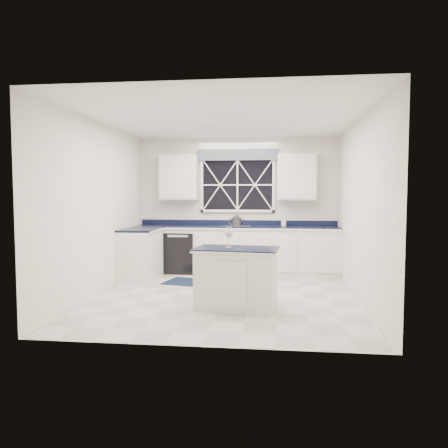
# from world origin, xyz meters

# --- Properties ---
(ground) EXTENTS (4.50, 4.50, 0.00)m
(ground) POSITION_xyz_m (0.00, 0.00, 0.00)
(ground) COLOR #B9B9B4
(ground) RESTS_ON ground
(back_wall) EXTENTS (4.00, 0.10, 2.70)m
(back_wall) POSITION_xyz_m (0.00, 2.25, 1.35)
(back_wall) COLOR silver
(back_wall) RESTS_ON ground
(base_cabinets) EXTENTS (3.99, 1.60, 0.90)m
(base_cabinets) POSITION_xyz_m (-0.33, 1.78, 0.45)
(base_cabinets) COLOR silver
(base_cabinets) RESTS_ON ground
(countertop) EXTENTS (3.98, 0.64, 0.04)m
(countertop) POSITION_xyz_m (0.00, 1.95, 0.92)
(countertop) COLOR black
(countertop) RESTS_ON base_cabinets
(dishwasher) EXTENTS (0.60, 0.58, 0.82)m
(dishwasher) POSITION_xyz_m (-1.10, 1.95, 0.41)
(dishwasher) COLOR black
(dishwasher) RESTS_ON ground
(window) EXTENTS (1.65, 0.09, 1.26)m
(window) POSITION_xyz_m (0.00, 2.20, 1.83)
(window) COLOR black
(window) RESTS_ON ground
(upper_cabinets) EXTENTS (3.10, 0.34, 0.90)m
(upper_cabinets) POSITION_xyz_m (0.00, 2.08, 1.90)
(upper_cabinets) COLOR silver
(upper_cabinets) RESTS_ON ground
(faucet) EXTENTS (0.05, 0.20, 0.30)m
(faucet) POSITION_xyz_m (0.00, 2.14, 1.10)
(faucet) COLOR silver
(faucet) RESTS_ON countertop
(island) EXTENTS (1.18, 0.79, 0.83)m
(island) POSITION_xyz_m (0.23, -0.66, 0.42)
(island) COLOR silver
(island) RESTS_ON ground
(rug) EXTENTS (1.58, 1.15, 0.02)m
(rug) POSITION_xyz_m (-0.52, 0.85, 0.01)
(rug) COLOR #BBBBB6
(rug) RESTS_ON ground
(kettle) EXTENTS (0.32, 0.19, 0.22)m
(kettle) POSITION_xyz_m (-0.00, 2.01, 1.04)
(kettle) COLOR #2E2E30
(kettle) RESTS_ON countertop
(wine_glass) EXTENTS (0.12, 0.12, 0.27)m
(wine_glass) POSITION_xyz_m (0.12, -0.60, 1.02)
(wine_glass) COLOR silver
(wine_glass) RESTS_ON island
(soap_bottle) EXTENTS (0.09, 0.10, 0.19)m
(soap_bottle) POSITION_xyz_m (0.93, 2.14, 1.03)
(soap_bottle) COLOR silver
(soap_bottle) RESTS_ON countertop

